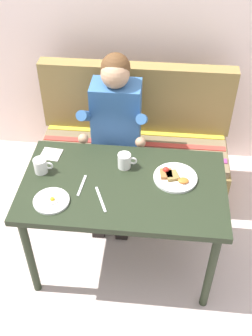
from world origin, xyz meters
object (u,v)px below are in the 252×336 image
Objects in this scene: coffee_mug at (41,165)px; napkin at (51,154)px; table at (123,194)px; coffee_mug_second at (125,161)px; person at (115,122)px; plate_eggs at (51,201)px; knife at (101,199)px; couch at (134,153)px; fork at (82,185)px; plate_breakfast at (174,177)px.

napkin is at bearing 83.90° from coffee_mug.
table is 0.20m from coffee_mug_second.
coffee_mug_second is at bearing -75.68° from person.
table is 0.43m from plate_eggs.
knife reaches higher than table.
fork is (-0.24, -0.81, 0.40)m from couch.
coffee_mug_second reaches higher than knife.
coffee_mug_second is 0.31m from knife.
table is 0.61m from person.
knife is (-0.11, -0.29, -0.05)m from coffee_mug_second.
plate_breakfast is at bearing -51.22° from person.
table is at bearing -90.00° from couch.
person is 4.69× the size of plate_breakfast.
coffee_mug is at bearing -96.10° from napkin.
couch is 8.47× the size of fork.
table is at bearing 25.55° from plate_eggs.
napkin is 0.36m from fork.
plate_eggs is at bearing -64.06° from coffee_mug.
napkin is (0.02, 0.16, -0.05)m from coffee_mug.
couch reaches higher than coffee_mug.
table is 0.83m from couch.
couch is 5.57× the size of plate_breakfast.
coffee_mug_second is at bearing -8.09° from napkin.
person is 0.46m from coffee_mug_second.
couch reaches higher than napkin.
coffee_mug reaches higher than knife.
coffee_mug is (-0.12, 0.24, 0.04)m from plate_eggs.
plate_breakfast is 2.19× the size of coffee_mug_second.
table is 0.83× the size of couch.
plate_breakfast reaches higher than plate_eggs.
fork is at bearing -170.27° from table.
coffee_mug is (-0.38, -0.53, 0.04)m from person.
plate_breakfast is (0.29, -0.69, 0.41)m from couch.
couch reaches higher than knife.
coffee_mug_second is 0.59× the size of knife.
coffee_mug is (-0.79, -0.02, 0.04)m from plate_breakfast.
coffee_mug_second is 0.95× the size of napkin.
coffee_mug reaches higher than napkin.
plate_breakfast is 1.28× the size of plate_eggs.
couch is 1.10m from plate_eggs.
fork and knife have the same top height.
knife is (-0.41, -0.21, -0.01)m from plate_breakfast.
napkin is (-0.10, 0.40, -0.01)m from plate_eggs.
fork is (-0.23, -0.19, -0.05)m from coffee_mug_second.
coffee_mug reaches higher than plate_eggs.
knife is (0.37, -0.36, -0.00)m from napkin.
table is 10.17× the size of coffee_mug.
table is 5.94× the size of plate_eggs.
couch is 0.93m from fork.
napkin is 0.73× the size of fork.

